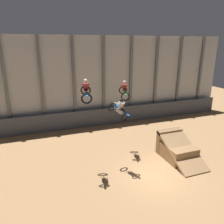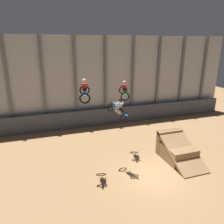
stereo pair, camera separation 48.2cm
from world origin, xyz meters
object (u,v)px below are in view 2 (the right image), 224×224
at_px(rider_bike_left_air, 85,91).
at_px(rider_bike_center_air, 118,109).
at_px(dirt_ramp, 176,150).
at_px(rider_bike_right_air, 124,91).

relative_size(rider_bike_left_air, rider_bike_center_air, 1.00).
xyz_separation_m(dirt_ramp, rider_bike_right_air, (-3.70, 2.48, 4.69)).
height_order(rider_bike_left_air, rider_bike_center_air, rider_bike_left_air).
relative_size(dirt_ramp, rider_bike_right_air, 2.22).
relative_size(rider_bike_left_air, rider_bike_right_air, 1.00).
bearing_deg(dirt_ramp, rider_bike_right_air, 146.23).
bearing_deg(rider_bike_left_air, rider_bike_right_air, 41.92).
xyz_separation_m(dirt_ramp, rider_bike_left_air, (-7.38, 0.29, 5.36)).
xyz_separation_m(rider_bike_left_air, rider_bike_center_air, (2.31, -0.16, -1.43)).
bearing_deg(rider_bike_left_air, dirt_ramp, 8.97).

